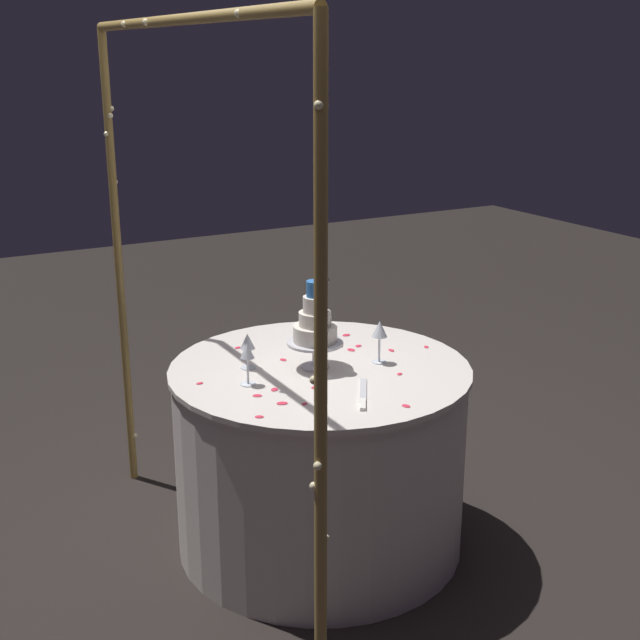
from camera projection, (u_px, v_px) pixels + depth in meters
name	position (u px, v px, depth m)	size (l,w,h in m)	color
ground_plane	(320.00, 539.00, 3.56)	(12.00, 12.00, 0.00)	black
decorative_arch	(190.00, 237.00, 2.92)	(1.88, 0.06, 2.06)	olive
main_table	(320.00, 456.00, 3.44)	(1.18, 1.18, 0.77)	silver
tiered_cake	(315.00, 326.00, 3.26)	(0.22, 0.22, 0.35)	silver
wine_glass_0	(247.00, 354.00, 3.11)	(0.06, 0.06, 0.16)	silver
wine_glass_1	(248.00, 343.00, 3.28)	(0.06, 0.06, 0.14)	silver
wine_glass_2	(380.00, 331.00, 3.33)	(0.06, 0.06, 0.17)	silver
cake_knife	(363.00, 396.00, 3.03)	(0.26, 0.18, 0.01)	silver
rose_petal_0	(200.00, 383.00, 3.15)	(0.03, 0.02, 0.00)	#E02D47
rose_petal_1	(275.00, 389.00, 3.09)	(0.04, 0.03, 0.00)	#E02D47
rose_petal_2	(351.00, 350.00, 3.51)	(0.04, 0.03, 0.00)	#E02D47
rose_petal_3	(282.00, 403.00, 2.97)	(0.04, 0.03, 0.00)	#E02D47
rose_petal_4	(252.00, 348.00, 3.53)	(0.03, 0.02, 0.00)	#E02D47
rose_petal_5	(391.00, 350.00, 3.50)	(0.03, 0.02, 0.00)	#E02D47
rose_petal_6	(283.00, 360.00, 3.39)	(0.03, 0.02, 0.00)	#E02D47
rose_petal_7	(340.00, 346.00, 3.55)	(0.03, 0.02, 0.00)	#E02D47
rose_petal_8	(406.00, 406.00, 2.95)	(0.03, 0.02, 0.00)	#E02D47
rose_petal_9	(321.00, 385.00, 3.13)	(0.04, 0.03, 0.00)	#E02D47
rose_petal_10	(305.00, 404.00, 2.97)	(0.02, 0.02, 0.00)	#E02D47
rose_petal_11	(259.00, 417.00, 2.86)	(0.03, 0.02, 0.00)	#E02D47
rose_petal_12	(291.00, 344.00, 3.57)	(0.03, 0.02, 0.00)	#E02D47
rose_petal_13	(426.00, 347.00, 3.54)	(0.03, 0.02, 0.00)	#E02D47
rose_petal_14	(238.00, 348.00, 3.53)	(0.03, 0.02, 0.00)	#E02D47
rose_petal_15	(346.00, 335.00, 3.69)	(0.04, 0.03, 0.00)	#E02D47
rose_petal_16	(400.00, 374.00, 3.24)	(0.03, 0.02, 0.00)	#E02D47
rose_petal_17	(257.00, 396.00, 3.04)	(0.03, 0.02, 0.00)	#E02D47
rose_petal_18	(316.00, 387.00, 3.12)	(0.04, 0.03, 0.00)	#E02D47
rose_petal_19	(358.00, 346.00, 3.55)	(0.03, 0.02, 0.00)	#E02D47
rose_petal_20	(298.00, 335.00, 3.69)	(0.04, 0.03, 0.00)	#E02D47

